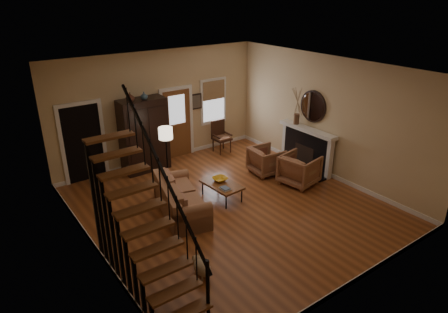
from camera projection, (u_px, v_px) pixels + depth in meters
room at (177, 131)px, 10.17m from camera, size 7.00×7.33×3.30m
staircase at (143, 204)px, 6.58m from camera, size 0.94×2.80×3.20m
fireplace at (308, 144)px, 11.43m from camera, size 0.33×1.95×2.30m
armoire at (144, 135)px, 11.23m from camera, size 1.30×0.60×2.10m
vase_a at (130, 97)px, 10.51m from camera, size 0.24×0.24×0.25m
vase_b at (144, 96)px, 10.73m from camera, size 0.20×0.20×0.21m
sofa at (181, 198)px, 9.27m from camera, size 1.35×2.17×0.75m
coffee_table at (222, 191)px, 9.96m from camera, size 0.70×1.12×0.41m
bowl at (220, 179)px, 10.00m from camera, size 0.37×0.37×0.09m
books at (225, 189)px, 9.58m from camera, size 0.20×0.27×0.05m
armchair_left at (299, 170)px, 10.63m from camera, size 1.06×1.04×0.83m
armchair_right at (266, 161)px, 11.25m from camera, size 0.93×0.91×0.77m
floor_lamp at (167, 156)px, 10.50m from camera, size 0.39×0.39×1.59m
side_chair at (222, 137)px, 12.67m from camera, size 0.54×0.54×1.02m
dog at (202, 269)px, 7.26m from camera, size 0.31×0.49×0.34m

